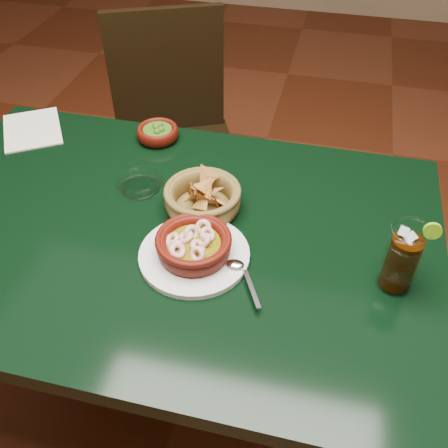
% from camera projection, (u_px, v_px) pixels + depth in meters
% --- Properties ---
extents(ground, '(7.00, 7.00, 0.00)m').
position_uv_depth(ground, '(183.00, 397.00, 1.61)').
color(ground, '#471C0C').
rests_on(ground, ground).
extents(dining_table, '(1.20, 0.80, 0.75)m').
position_uv_depth(dining_table, '(168.00, 259.00, 1.16)').
color(dining_table, black).
rests_on(dining_table, ground).
extents(dining_chair, '(0.56, 0.56, 0.92)m').
position_uv_depth(dining_chair, '(174.00, 137.00, 1.80)').
color(dining_chair, black).
rests_on(dining_chair, ground).
extents(shrimp_plate, '(0.27, 0.23, 0.07)m').
position_uv_depth(shrimp_plate, '(194.00, 247.00, 1.01)').
color(shrimp_plate, silver).
rests_on(shrimp_plate, dining_table).
extents(chip_basket, '(0.21, 0.21, 0.13)m').
position_uv_depth(chip_basket, '(203.00, 199.00, 1.12)').
color(chip_basket, brown).
rests_on(chip_basket, dining_table).
extents(guacamole_ramekin, '(0.13, 0.13, 0.04)m').
position_uv_depth(guacamole_ramekin, '(158.00, 133.00, 1.34)').
color(guacamole_ramekin, '#440B05').
rests_on(guacamole_ramekin, dining_table).
extents(cola_drink, '(0.15, 0.15, 0.17)m').
position_uv_depth(cola_drink, '(402.00, 259.00, 0.93)').
color(cola_drink, white).
rests_on(cola_drink, dining_table).
extents(glass_ashtray, '(0.12, 0.12, 0.03)m').
position_uv_depth(glass_ashtray, '(140.00, 184.00, 1.19)').
color(glass_ashtray, white).
rests_on(glass_ashtray, dining_table).
extents(paper_menu, '(0.23, 0.25, 0.00)m').
position_uv_depth(paper_menu, '(32.00, 129.00, 1.39)').
color(paper_menu, beige).
rests_on(paper_menu, dining_table).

